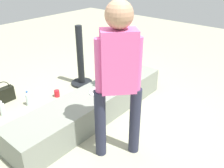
{
  "coord_description": "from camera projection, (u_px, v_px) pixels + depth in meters",
  "views": [
    {
      "loc": [
        -1.95,
        -1.96,
        1.93
      ],
      "look_at": [
        -0.01,
        -0.32,
        0.61
      ],
      "focal_mm": 38.71,
      "sensor_mm": 36.0,
      "label": 1
    }
  ],
  "objects": [
    {
      "name": "ground_plane",
      "position": [
        94.0,
        116.0,
        3.33
      ],
      "size": [
        12.0,
        12.0,
        0.0
      ],
      "primitive_type": "plane",
      "color": "#A3A386"
    },
    {
      "name": "concrete_ledge",
      "position": [
        94.0,
        105.0,
        3.25
      ],
      "size": [
        2.43,
        0.52,
        0.36
      ],
      "primitive_type": "cube",
      "color": "gray",
      "rests_on": "ground_plane"
    },
    {
      "name": "child_seated",
      "position": [
        109.0,
        71.0,
        3.28
      ],
      "size": [
        0.28,
        0.32,
        0.48
      ],
      "color": "#24264F",
      "rests_on": "concrete_ledge"
    },
    {
      "name": "adult_standing",
      "position": [
        118.0,
        71.0,
        2.27
      ],
      "size": [
        0.39,
        0.37,
        1.64
      ],
      "color": "#25283C",
      "rests_on": "ground_plane"
    },
    {
      "name": "cake_plate",
      "position": [
        97.0,
        91.0,
        3.17
      ],
      "size": [
        0.22,
        0.22,
        0.07
      ],
      "color": "white",
      "rests_on": "concrete_ledge"
    },
    {
      "name": "railing_post",
      "position": [
        81.0,
        64.0,
        4.03
      ],
      "size": [
        0.36,
        0.36,
        1.02
      ],
      "color": "black",
      "rests_on": "ground_plane"
    },
    {
      "name": "water_bottle_near_gift",
      "position": [
        28.0,
        99.0,
        3.54
      ],
      "size": [
        0.06,
        0.06,
        0.24
      ],
      "color": "silver",
      "rests_on": "ground_plane"
    },
    {
      "name": "water_bottle_far_side",
      "position": [
        2.0,
        109.0,
        3.31
      ],
      "size": [
        0.07,
        0.07,
        0.22
      ],
      "color": "silver",
      "rests_on": "ground_plane"
    },
    {
      "name": "party_cup_red",
      "position": [
        57.0,
        93.0,
        3.79
      ],
      "size": [
        0.08,
        0.08,
        0.11
      ],
      "primitive_type": "cylinder",
      "color": "red",
      "rests_on": "ground_plane"
    },
    {
      "name": "cake_box_white",
      "position": [
        40.0,
        118.0,
        3.2
      ],
      "size": [
        0.34,
        0.33,
        0.1
      ],
      "primitive_type": "cube",
      "rotation": [
        0.0,
        0.0,
        -0.06
      ],
      "color": "white",
      "rests_on": "ground_plane"
    },
    {
      "name": "handbag_black_leather",
      "position": [
        4.0,
        95.0,
        3.62
      ],
      "size": [
        0.3,
        0.1,
        0.33
      ],
      "color": "black",
      "rests_on": "ground_plane"
    }
  ]
}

